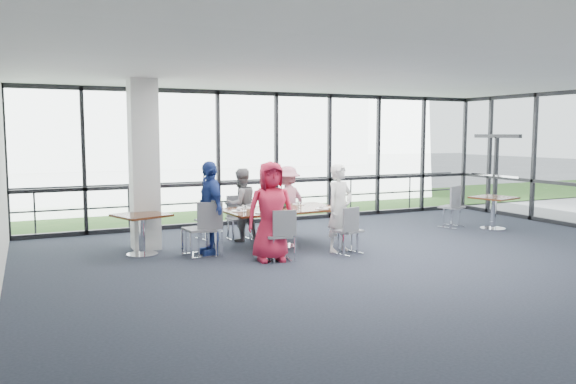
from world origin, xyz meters
name	(u,v)px	position (x,y,z in m)	size (l,w,h in m)	color
floor	(394,264)	(0.00, 0.00, -0.01)	(12.00, 10.00, 0.02)	#1F252F
ceiling	(398,72)	(0.00, 0.00, 3.20)	(12.00, 10.00, 0.04)	white
curtain_wall_back	(276,157)	(0.00, 5.00, 1.60)	(12.00, 0.10, 3.20)	white
exit_door	(496,175)	(6.00, 3.75, 1.05)	(0.12, 1.60, 2.10)	black
structural_column	(144,165)	(-3.60, 3.00, 1.60)	(0.50, 0.50, 3.20)	silver
apron	(216,200)	(0.00, 10.00, -0.02)	(80.00, 70.00, 0.02)	slate
grass_strip	(236,207)	(0.00, 8.00, 0.01)	(80.00, 5.00, 0.01)	#1B4F15
hangar_main	(175,122)	(4.00, 32.00, 3.00)	(24.00, 10.00, 6.00)	silver
guard_rail	(267,199)	(0.00, 5.60, 0.50)	(0.06, 0.06, 12.00)	#2D2D33
main_table	(281,214)	(-1.18, 2.06, 0.65)	(2.29, 1.35, 0.75)	#381B11
side_table_left	(142,221)	(-3.77, 2.43, 0.63)	(1.07, 1.07, 0.75)	#381B11
side_table_right	(494,202)	(4.05, 1.85, 0.63)	(1.01, 1.01, 0.75)	#381B11
diner_near_left	(271,211)	(-1.83, 1.06, 0.86)	(0.84, 0.55, 1.72)	red
diner_near_right	(340,208)	(-0.38, 1.21, 0.82)	(0.59, 0.43, 1.63)	white
diner_far_left	(241,205)	(-1.68, 2.96, 0.74)	(0.72, 0.45, 1.49)	slate
diner_far_right	(287,201)	(-0.58, 3.10, 0.75)	(0.97, 0.50, 1.50)	pink
diner_end	(210,208)	(-2.62, 2.01, 0.85)	(1.00, 0.54, 1.70)	navy
chair_main_nl	(278,236)	(-1.72, 1.00, 0.44)	(0.43, 0.43, 0.88)	slate
chair_main_nr	(348,231)	(-0.35, 0.94, 0.43)	(0.42, 0.42, 0.86)	slate
chair_main_fl	(239,219)	(-1.69, 3.08, 0.44)	(0.43, 0.43, 0.88)	slate
chair_main_fr	(277,215)	(-0.78, 3.19, 0.45)	(0.44, 0.44, 0.89)	slate
chair_main_end	(199,229)	(-2.86, 1.93, 0.49)	(0.48, 0.48, 0.98)	slate
chair_spare_la	(204,229)	(-2.78, 1.91, 0.48)	(0.47, 0.47, 0.96)	slate
chair_spare_lb	(207,220)	(-2.24, 3.47, 0.40)	(0.39, 0.39, 0.80)	slate
chair_spare_r	(452,207)	(3.33, 2.42, 0.49)	(0.47, 0.47, 0.97)	slate
plate_nl	(263,213)	(-1.75, 1.64, 0.76)	(0.27, 0.27, 0.01)	white
plate_nr	(322,209)	(-0.50, 1.68, 0.76)	(0.25, 0.25, 0.01)	white
plate_fl	(245,208)	(-1.80, 2.43, 0.76)	(0.28, 0.28, 0.01)	white
plate_fr	(298,204)	(-0.62, 2.47, 0.76)	(0.25, 0.25, 0.01)	white
plate_end	(239,211)	(-2.06, 2.03, 0.76)	(0.27, 0.27, 0.01)	white
tumbler_a	(278,208)	(-1.40, 1.73, 0.82)	(0.07, 0.07, 0.13)	white
tumbler_b	(300,205)	(-0.88, 1.88, 0.82)	(0.07, 0.07, 0.13)	white
tumbler_c	(280,203)	(-1.09, 2.34, 0.82)	(0.07, 0.07, 0.15)	white
tumbler_d	(244,208)	(-2.00, 1.90, 0.82)	(0.07, 0.07, 0.14)	white
menu_a	(289,212)	(-1.26, 1.54, 0.75)	(0.29, 0.20, 0.00)	silver
menu_b	(330,207)	(-0.24, 1.83, 0.75)	(0.31, 0.22, 0.00)	silver
menu_c	(281,205)	(-1.00, 2.48, 0.75)	(0.31, 0.22, 0.00)	silver
condiment_caddy	(283,207)	(-1.13, 2.11, 0.77)	(0.10, 0.07, 0.04)	black
ketchup_bottle	(280,204)	(-1.18, 2.12, 0.84)	(0.06, 0.06, 0.18)	#9E0000
green_bottle	(285,203)	(-1.07, 2.15, 0.85)	(0.05, 0.05, 0.20)	#1C7E39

